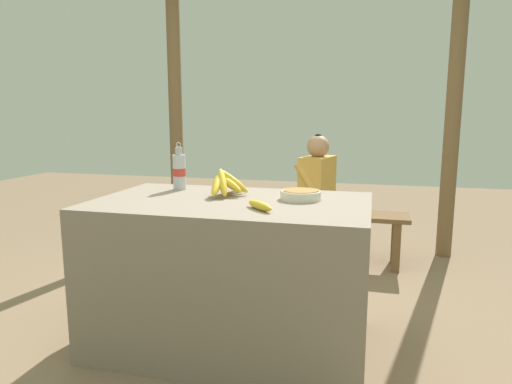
% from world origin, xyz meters
% --- Properties ---
extents(ground_plane, '(12.00, 12.00, 0.00)m').
position_xyz_m(ground_plane, '(0.00, 0.00, 0.00)').
color(ground_plane, '#846B51').
extents(market_counter, '(1.41, 0.85, 0.79)m').
position_xyz_m(market_counter, '(0.00, 0.00, 0.40)').
color(market_counter, gray).
rests_on(market_counter, ground_plane).
extents(banana_bunch_ripe, '(0.20, 0.36, 0.16)m').
position_xyz_m(banana_bunch_ripe, '(-0.07, 0.14, 0.87)').
color(banana_bunch_ripe, '#4C381E').
rests_on(banana_bunch_ripe, market_counter).
extents(serving_bowl, '(0.21, 0.21, 0.05)m').
position_xyz_m(serving_bowl, '(0.35, 0.11, 0.82)').
color(serving_bowl, silver).
rests_on(serving_bowl, market_counter).
extents(water_bottle, '(0.08, 0.08, 0.28)m').
position_xyz_m(water_bottle, '(-0.40, 0.25, 0.90)').
color(water_bottle, silver).
rests_on(water_bottle, market_counter).
extents(loose_banana_front, '(0.17, 0.17, 0.04)m').
position_xyz_m(loose_banana_front, '(0.20, -0.19, 0.81)').
color(loose_banana_front, gold).
rests_on(loose_banana_front, market_counter).
extents(wooden_bench, '(1.86, 0.32, 0.43)m').
position_xyz_m(wooden_bench, '(0.08, 1.52, 0.37)').
color(wooden_bench, brown).
rests_on(wooden_bench, ground_plane).
extents(seated_vendor, '(0.46, 0.43, 1.08)m').
position_xyz_m(seated_vendor, '(0.22, 1.50, 0.62)').
color(seated_vendor, '#232328').
rests_on(seated_vendor, ground_plane).
extents(banana_bunch_green, '(0.20, 0.31, 0.15)m').
position_xyz_m(banana_bunch_green, '(-0.39, 1.53, 0.50)').
color(banana_bunch_green, '#4C381E').
rests_on(banana_bunch_green, wooden_bench).
extents(support_post_near, '(0.13, 0.13, 2.42)m').
position_xyz_m(support_post_near, '(-1.18, 1.95, 1.21)').
color(support_post_near, brown).
rests_on(support_post_near, ground_plane).
extents(support_post_far, '(0.13, 0.13, 2.42)m').
position_xyz_m(support_post_far, '(1.34, 1.95, 1.21)').
color(support_post_far, brown).
rests_on(support_post_far, ground_plane).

